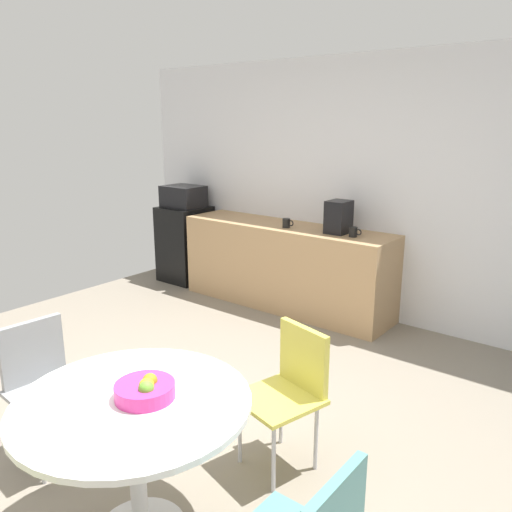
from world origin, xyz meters
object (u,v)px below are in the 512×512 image
Objects in this scene: microwave at (183,196)px; coffee_maker at (339,217)px; mug_green at (353,232)px; fruit_bowl at (145,390)px; mug_white at (287,223)px; round_table at (134,426)px; chair_yellow at (291,380)px; mini_fridge at (185,244)px; chair_gray at (41,374)px.

coffee_maker is (2.17, 0.00, -0.01)m from microwave.
fruit_bowl is at bearing -80.01° from mug_green.
fruit_bowl is at bearing -76.58° from coffee_maker.
mug_white is at bearing -3.44° from microwave.
coffee_maker is (-0.69, 3.08, 0.46)m from round_table.
round_table is at bearing -104.46° from chair_yellow.
mini_fridge is 7.26× the size of mug_green.
microwave is at bearing 178.54° from mug_green.
chair_gray is (1.89, -3.00, 0.05)m from mini_fridge.
coffee_maker is (0.27, 3.00, 0.54)m from chair_gray.
chair_gray is at bearing -144.51° from chair_yellow.
chair_gray is at bearing -57.76° from mini_fridge.
microwave reaches higher than chair_gray.
coffee_maker is at bearing 113.43° from chair_yellow.
mug_green is at bearing 99.99° from fruit_bowl.
mini_fridge is at bearing 145.30° from chair_yellow.
microwave is 0.44× the size of round_table.
chair_yellow is 2.25m from mug_green.
mug_white is at bearing 125.83° from chair_yellow.
coffee_maker reaches higher than chair_yellow.
chair_gray is 3.06m from coffee_maker.
mug_white is (1.62, -0.10, 0.48)m from mini_fridge.
mini_fridge is 3.76m from chair_yellow.
mini_fridge reaches higher than fruit_bowl.
fruit_bowl is 0.87× the size of coffee_maker.
mini_fridge is 3.37× the size of fruit_bowl.
mini_fridge is at bearing 133.65° from fruit_bowl.
mug_white is 0.57m from coffee_maker.
microwave is at bearing 133.65° from fruit_bowl.
microwave is at bearing 122.24° from chair_gray.
chair_yellow is 6.43× the size of mug_white.
chair_yellow is 2.99× the size of fruit_bowl.
mug_white reaches higher than chair_gray.
round_table is at bearing -77.40° from coffee_maker.
chair_gray is 2.95m from mug_white.
chair_yellow is at bearing 76.91° from fruit_bowl.
round_table is 3.42× the size of coffee_maker.
mug_white reaches higher than fruit_bowl.
mini_fridge is 1.13× the size of chair_gray.
round_table is at bearing -47.16° from mini_fridge.
chair_yellow is (0.24, 0.93, -0.08)m from round_table.
mini_fridge is 4.20m from fruit_bowl.
mug_white is at bearing 112.53° from round_table.
coffee_maker is at bearing 163.21° from mug_green.
microwave is 3.72× the size of mug_white.
fruit_bowl reaches higher than round_table.
microwave is 2.37m from mug_green.
mug_white is at bearing 95.40° from chair_gray.
round_table is 0.19m from fruit_bowl.
mug_white is at bearing -3.44° from mini_fridge.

